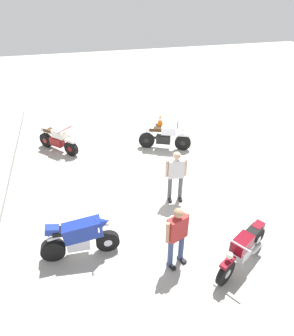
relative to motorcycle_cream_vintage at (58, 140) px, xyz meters
The scene contains 9 objects.
ground_plane 3.91m from the motorcycle_cream_vintage, 134.36° to the right, with size 40.00×40.00×0.00m, color #ADAAA3.
curb_edge 3.30m from the motorcycle_cream_vintage, 146.07° to the left, with size 14.00×0.30×0.15m, color gray.
motorcycle_cream_vintage is the anchor object (origin of this frame).
motorcycle_maroon_cruiser 8.11m from the motorcycle_cream_vintage, 148.01° to the right, with size 1.21×1.84×1.09m.
motorcycle_silver_cruiser 4.21m from the motorcycle_cream_vintage, 101.36° to the right, with size 1.00×1.98×1.09m.
motorcycle_blue_sportbike 5.64m from the motorcycle_cream_vintage, behind, with size 0.70×1.95×1.14m.
person_in_white_shirt 5.38m from the motorcycle_cream_vintage, 139.02° to the right, with size 0.35×0.66×1.70m.
person_in_red_shirt 7.03m from the motorcycle_cream_vintage, 156.98° to the right, with size 0.45×0.65×1.72m.
traffic_cone 4.75m from the motorcycle_cream_vintage, 73.99° to the right, with size 0.36×0.36×0.53m.
Camera 1 is at (-8.61, 1.95, 6.14)m, focal length 33.11 mm.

